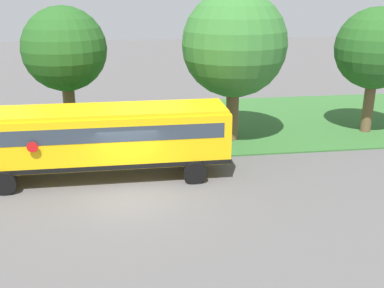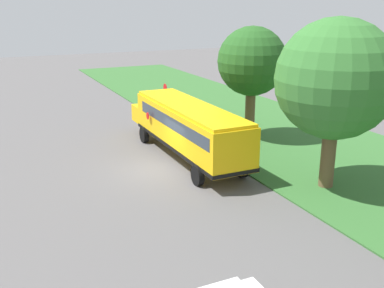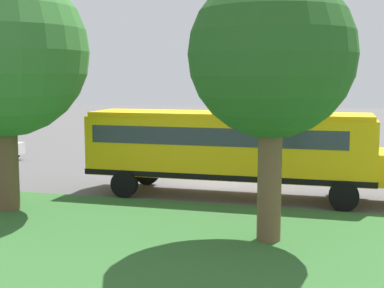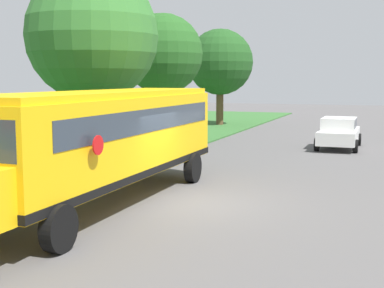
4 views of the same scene
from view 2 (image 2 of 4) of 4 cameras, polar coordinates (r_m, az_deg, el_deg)
The scene contains 7 objects.
ground_plane at distance 24.16m, azimuth -4.47°, elevation -3.29°, with size 120.00×120.00×0.00m, color #565454.
grass_verge at distance 28.98m, azimuth 14.33°, elevation -0.16°, with size 12.00×80.00×0.08m, color #33662D.
school_bus at distance 25.43m, azimuth -0.63°, elevation 2.38°, with size 2.85×12.42×3.16m.
oak_tree_beside_bus at distance 29.00m, azimuth 7.44°, elevation 10.47°, with size 4.38×4.38×7.23m.
oak_tree_roadside_mid at distance 21.53m, azimuth 18.07°, elevation 7.76°, with size 5.51×5.51×8.02m.
stop_sign at distance 34.43m, azimuth -3.41°, elevation 6.01°, with size 0.08×0.68×2.74m.
trash_bin at distance 36.06m, azimuth -3.35°, elevation 4.45°, with size 0.56×0.56×0.90m, color #2D4C33.
Camera 2 is at (7.86, 21.20, 8.51)m, focal length 42.00 mm.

